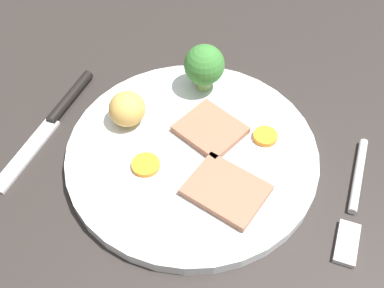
% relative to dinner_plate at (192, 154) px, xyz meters
% --- Properties ---
extents(dining_table, '(1.20, 0.84, 0.04)m').
position_rel_dinner_plate_xyz_m(dining_table, '(-0.03, 0.01, -0.02)').
color(dining_table, '#2B2623').
rests_on(dining_table, ground).
extents(dinner_plate, '(0.27, 0.27, 0.01)m').
position_rel_dinner_plate_xyz_m(dinner_plate, '(0.00, 0.00, 0.00)').
color(dinner_plate, white).
rests_on(dinner_plate, dining_table).
extents(meat_slice_main, '(0.09, 0.08, 0.01)m').
position_rel_dinner_plate_xyz_m(meat_slice_main, '(-0.01, -0.03, 0.01)').
color(meat_slice_main, '#9E664C').
rests_on(meat_slice_main, dinner_plate).
extents(meat_slice_under, '(0.09, 0.08, 0.01)m').
position_rel_dinner_plate_xyz_m(meat_slice_under, '(-0.05, 0.04, 0.01)').
color(meat_slice_under, '#9E664C').
rests_on(meat_slice_under, dinner_plate).
extents(roast_potato_left, '(0.05, 0.05, 0.04)m').
position_rel_dinner_plate_xyz_m(roast_potato_left, '(0.08, -0.02, 0.03)').
color(roast_potato_left, tan).
rests_on(roast_potato_left, dinner_plate).
extents(carrot_coin_front, '(0.03, 0.03, 0.01)m').
position_rel_dinner_plate_xyz_m(carrot_coin_front, '(-0.07, -0.04, 0.01)').
color(carrot_coin_front, orange).
rests_on(carrot_coin_front, dinner_plate).
extents(carrot_coin_back, '(0.03, 0.03, 0.01)m').
position_rel_dinner_plate_xyz_m(carrot_coin_back, '(0.04, 0.03, 0.01)').
color(carrot_coin_back, orange).
rests_on(carrot_coin_back, dinner_plate).
extents(broccoli_floret, '(0.05, 0.05, 0.06)m').
position_rel_dinner_plate_xyz_m(broccoli_floret, '(0.01, -0.10, 0.04)').
color(broccoli_floret, '#8CB766').
rests_on(broccoli_floret, dinner_plate).
extents(fork, '(0.03, 0.15, 0.01)m').
position_rel_dinner_plate_xyz_m(fork, '(-0.17, 0.02, -0.00)').
color(fork, silver).
rests_on(fork, dining_table).
extents(knife, '(0.04, 0.19, 0.01)m').
position_rel_dinner_plate_xyz_m(knife, '(0.17, -0.02, -0.00)').
color(knife, black).
rests_on(knife, dining_table).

